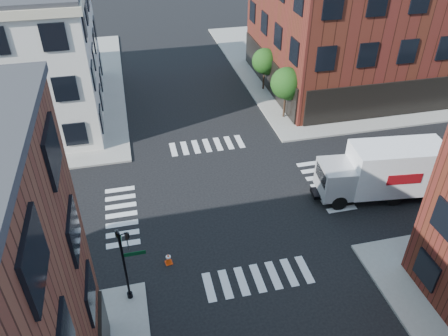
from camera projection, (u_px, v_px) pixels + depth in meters
ground at (228, 199)px, 29.24m from camera, size 120.00×120.00×0.00m
sidewalk_ne at (363, 60)px, 49.92m from camera, size 30.00×30.00×0.15m
building_ne at (394, 20)px, 42.45m from camera, size 25.00×16.00×12.00m
tree_near at (287, 85)px, 36.83m from camera, size 2.69×2.69×4.49m
tree_far at (265, 62)px, 41.79m from camera, size 2.43×2.43×4.07m
signal_pole at (125, 258)px, 21.02m from camera, size 1.29×1.24×4.60m
box_truck at (384, 171)px, 28.52m from camera, size 8.57×3.43×3.80m
traffic_cone at (168, 258)px, 24.36m from camera, size 0.45×0.45×0.73m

